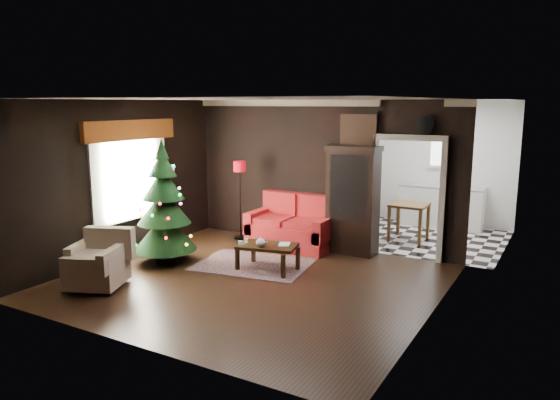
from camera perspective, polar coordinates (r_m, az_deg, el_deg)
The scene contains 26 objects.
floor at distance 8.24m, azimuth -3.14°, elevation -8.89°, with size 5.50×5.50×0.00m, color black.
ceiling at distance 7.77m, azimuth -3.35°, elevation 10.97°, with size 5.50×5.50×0.00m, color white.
wall_back at distance 10.05m, azimuth 4.53°, elevation 2.86°, with size 5.50×5.50×0.00m, color black.
wall_front at distance 5.99m, azimuth -16.37°, elevation -2.84°, with size 5.50×5.50×0.00m, color black.
wall_left at distance 9.65m, azimuth -17.10°, elevation 2.10°, with size 5.50×5.50×0.00m, color black.
wall_right at distance 6.82m, azimuth 16.56°, elevation -1.25°, with size 5.50×5.50×0.00m, color black.
doorway at distance 9.52m, azimuth 13.80°, elevation 0.01°, with size 1.10×0.10×2.10m, color beige, non-canonical shape.
left_window at distance 9.75m, azimuth -16.10°, elevation 2.53°, with size 0.05×1.60×1.40m, color white.
valance at distance 9.61m, azimuth -16.02°, elevation 7.34°, with size 0.12×2.10×0.35m, color brown.
kitchen_floor at distance 11.16m, azimuth 15.71°, elevation -4.06°, with size 3.00×3.00×0.00m, color silver.
kitchen_window at distance 12.27m, azimuth 17.78°, elevation 5.20°, with size 0.70×0.06×0.70m, color white.
rug at distance 9.05m, azimuth -2.93°, elevation -7.05°, with size 1.88×1.37×0.01m, color #594855.
loveseat at distance 9.99m, azimuth 1.28°, elevation -2.40°, with size 1.70×0.90×1.00m, color #8F0500, non-canonical shape.
curio_cabinet at distance 9.62m, azimuth 7.95°, elevation -0.28°, with size 0.90×0.45×1.90m, color black, non-canonical shape.
floor_lamp at distance 10.43m, azimuth -4.39°, elevation -0.03°, with size 0.26×0.26×1.57m, color black, non-canonical shape.
christmas_tree at distance 9.13m, azimuth -12.58°, elevation -0.37°, with size 1.09×1.09×2.07m, color black, non-canonical shape.
armchair at distance 8.32m, azimuth -19.47°, elevation -5.99°, with size 0.80×0.80×0.82m, color tan, non-canonical shape.
coffee_table at distance 8.71m, azimuth -1.37°, elevation -6.24°, with size 0.95×0.57×0.43m, color black, non-canonical shape.
teapot at distance 8.49m, azimuth -2.13°, elevation -4.63°, with size 0.17×0.17×0.16m, color white, non-canonical shape.
cup_a at distance 8.78m, azimuth -3.73°, elevation -4.45°, with size 0.08×0.08×0.07m, color silver.
cup_b at distance 8.65m, azimuth -4.32°, elevation -4.69°, with size 0.07×0.07×0.06m, color white.
book at distance 8.61m, azimuth -0.13°, elevation -4.13°, with size 0.18×0.02×0.24m, color gray.
wall_clock at distance 9.26m, azimuth 15.57°, elevation 7.94°, with size 0.32×0.32×0.06m, color white.
painting at distance 9.64m, azimuth 8.56°, elevation 7.52°, with size 0.62×0.05×0.52m, color #AF763B.
kitchen_counter at distance 12.20m, azimuth 17.20°, elevation -0.74°, with size 1.80×0.60×0.90m, color silver.
kitchen_table at distance 10.86m, azimuth 13.88°, elevation -2.34°, with size 0.70×0.70×0.75m, color brown, non-canonical shape.
Camera 1 is at (4.23, -6.51, 2.75)m, focal length 33.47 mm.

